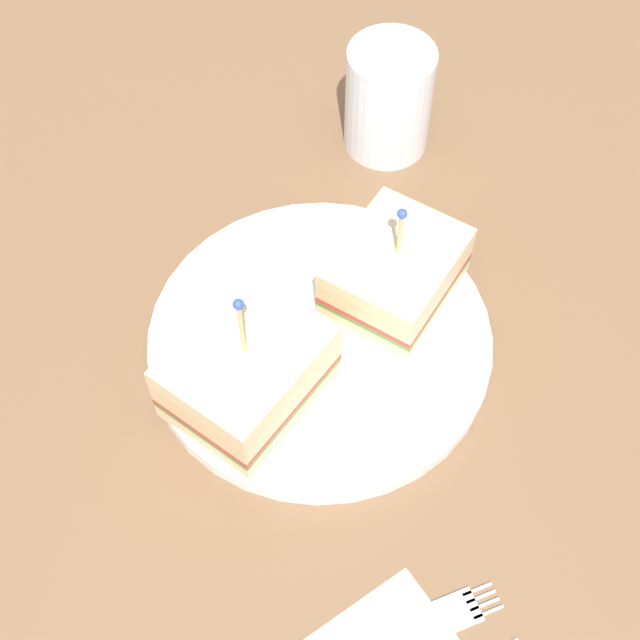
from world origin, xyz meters
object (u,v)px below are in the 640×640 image
plate (320,340)px  fork (427,624)px  sandwich_half_back (252,376)px  sandwich_half_front (395,271)px  drink_glass (388,104)px

plate → fork: 20.84cm
sandwich_half_back → fork: size_ratio=0.94×
plate → sandwich_half_back: (0.47, -6.62, 3.46)cm
plate → fork: bearing=-25.8°
sandwich_half_back → fork: 18.85cm
sandwich_half_front → sandwich_half_back: (-0.44, -13.19, 0.49)cm
sandwich_half_back → plate: bearing=94.1°
sandwich_half_back → drink_glass: 26.96cm
plate → drink_glass: bearing=120.9°
plate → sandwich_half_front: bearing=82.1°
plate → drink_glass: drink_glass is taller
sandwich_half_front → fork: bearing=-41.3°
sandwich_half_front → sandwich_half_back: bearing=-91.9°
plate → sandwich_half_back: size_ratio=2.17×
sandwich_half_front → fork: size_ratio=0.92×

